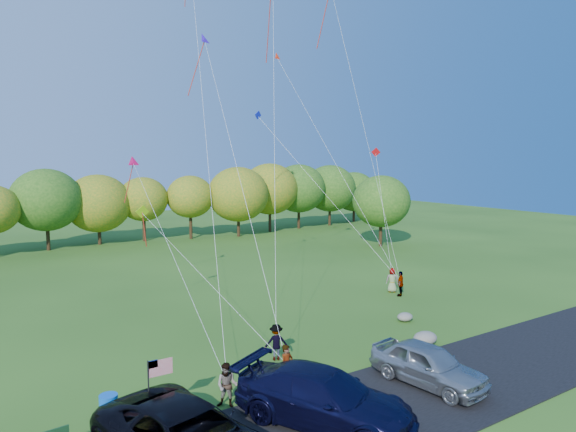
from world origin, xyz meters
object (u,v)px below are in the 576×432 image
(minivan_navy, at_px, (324,398))
(minivan_silver, at_px, (428,364))
(flyer_a, at_px, (287,367))
(flyer_c, at_px, (276,342))
(flyer_b, at_px, (227,385))
(flyer_d, at_px, (400,284))
(flyer_e, at_px, (392,280))
(trash_barrel, at_px, (109,408))

(minivan_navy, xyz_separation_m, minivan_silver, (5.44, 0.21, -0.10))
(flyer_a, bearing_deg, flyer_c, 49.83)
(minivan_silver, distance_m, flyer_a, 5.75)
(flyer_b, relative_size, flyer_d, 1.00)
(flyer_c, bearing_deg, minivan_silver, 145.10)
(flyer_d, distance_m, flyer_e, 1.09)
(minivan_navy, bearing_deg, minivan_silver, -24.91)
(flyer_c, bearing_deg, flyer_d, -138.08)
(flyer_b, xyz_separation_m, trash_barrel, (-3.96, 1.37, -0.37))
(flyer_d, bearing_deg, flyer_b, -10.05)
(flyer_c, distance_m, flyer_d, 13.60)
(minivan_navy, xyz_separation_m, flyer_c, (1.66, 5.88, -0.16))
(flyer_b, height_order, flyer_c, flyer_b)
(flyer_a, bearing_deg, trash_barrel, 152.70)
(minivan_navy, bearing_deg, flyer_a, 53.88)
(flyer_e, relative_size, trash_barrel, 1.76)
(flyer_b, relative_size, flyer_c, 1.01)
(flyer_b, bearing_deg, trash_barrel, -155.74)
(minivan_silver, distance_m, flyer_d, 13.75)
(flyer_a, xyz_separation_m, flyer_e, (14.17, 8.53, -0.05))
(flyer_a, height_order, flyer_e, flyer_a)
(flyer_a, relative_size, trash_barrel, 1.87)
(minivan_navy, height_order, flyer_b, minivan_navy)
(minivan_navy, distance_m, flyer_b, 3.76)
(flyer_c, bearing_deg, trash_barrel, 32.25)
(minivan_navy, height_order, flyer_d, minivan_navy)
(minivan_silver, relative_size, flyer_d, 2.90)
(minivan_silver, relative_size, flyer_b, 2.90)
(minivan_navy, xyz_separation_m, flyer_a, (0.50, 3.16, -0.10))
(trash_barrel, bearing_deg, flyer_d, 16.90)
(flyer_a, bearing_deg, minivan_silver, -47.79)
(minivan_silver, height_order, flyer_a, flyer_a)
(flyer_e, distance_m, trash_barrel, 22.13)
(minivan_navy, distance_m, flyer_c, 6.11)
(flyer_e, xyz_separation_m, trash_barrel, (-20.88, -7.32, -0.36))
(flyer_e, bearing_deg, flyer_c, 62.98)
(flyer_b, height_order, flyer_d, same)
(flyer_b, distance_m, flyer_d, 18.32)
(trash_barrel, bearing_deg, minivan_silver, -19.68)
(minivan_navy, bearing_deg, trash_barrel, 117.64)
(minivan_navy, relative_size, flyer_c, 3.87)
(flyer_c, bearing_deg, flyer_a, 88.26)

